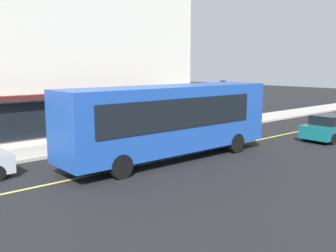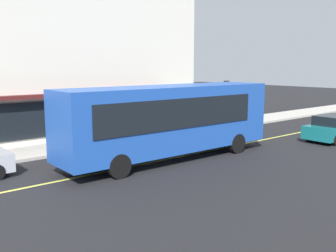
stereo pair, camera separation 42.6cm
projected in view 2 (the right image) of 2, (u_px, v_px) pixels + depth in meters
ground at (185, 156)px, 19.05m from camera, size 120.00×120.00×0.00m
sidewalk at (126, 139)px, 23.04m from camera, size 80.00×2.90×0.15m
lane_centre_stripe at (185, 156)px, 19.05m from camera, size 36.00×0.16×0.01m
storefront_building at (20, 43)px, 24.66m from camera, size 21.35×10.60×11.70m
bus at (170, 118)px, 18.02m from camera, size 11.15×2.69×3.50m
traffic_light at (227, 92)px, 27.41m from camera, size 0.30×0.52×3.20m
car_teal at (334, 128)px, 22.83m from camera, size 4.32×1.91×1.52m
car_white at (216, 125)px, 24.13m from camera, size 4.35×1.95×1.52m
pedestrian_at_corner at (224, 108)px, 28.81m from camera, size 0.34×0.34×1.78m
pedestrian_waiting at (226, 108)px, 29.80m from camera, size 0.34×0.34×1.61m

